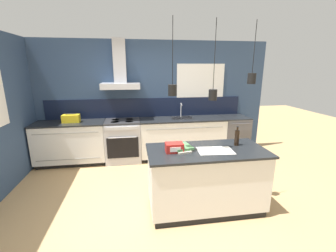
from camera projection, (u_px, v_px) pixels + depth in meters
ground_plane at (157, 200)px, 3.53m from camera, size 16.00×16.00×0.00m
wall_back at (146, 98)px, 5.09m from camera, size 5.60×2.45×2.60m
counter_run_left at (71, 143)px, 4.78m from camera, size 1.44×0.64×0.91m
counter_run_sink at (182, 137)px, 5.14m from camera, size 1.92×0.64×1.23m
oven_range at (123, 141)px, 4.94m from camera, size 0.75×0.66×0.91m
dishwasher at (233, 135)px, 5.33m from camera, size 0.58×0.65×0.91m
kitchen_island at (206, 179)px, 3.23m from camera, size 1.66×0.80×0.91m
bottle_on_island at (237, 137)px, 3.26m from camera, size 0.07×0.07×0.29m
book_stack at (181, 148)px, 3.11m from camera, size 0.31×0.36×0.06m
red_supply_box at (174, 147)px, 3.02m from camera, size 0.24×0.17×0.12m
paper_pile at (215, 151)px, 3.07m from camera, size 0.50×0.35×0.01m
yellow_toolbox at (71, 118)px, 4.66m from camera, size 0.34×0.18×0.19m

